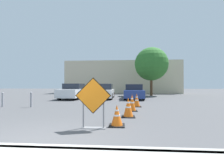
% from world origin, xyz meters
% --- Properties ---
extents(ground_plane, '(96.00, 96.00, 0.00)m').
position_xyz_m(ground_plane, '(0.00, 10.00, 0.00)').
color(ground_plane, '#4C4C4F').
extents(curb_lip, '(29.00, 0.20, 0.14)m').
position_xyz_m(curb_lip, '(0.00, 0.00, 0.07)').
color(curb_lip, '#999993').
rests_on(curb_lip, ground_plane).
extents(road_closed_sign, '(1.05, 0.20, 1.49)m').
position_xyz_m(road_closed_sign, '(1.08, 1.63, 0.82)').
color(road_closed_sign, black).
rests_on(road_closed_sign, ground_plane).
extents(traffic_cone_nearest, '(0.48, 0.48, 0.66)m').
position_xyz_m(traffic_cone_nearest, '(1.76, 1.98, 0.32)').
color(traffic_cone_nearest, black).
rests_on(traffic_cone_nearest, ground_plane).
extents(traffic_cone_second, '(0.53, 0.53, 0.78)m').
position_xyz_m(traffic_cone_second, '(2.16, 3.34, 0.38)').
color(traffic_cone_second, black).
rests_on(traffic_cone_second, ground_plane).
extents(traffic_cone_third, '(0.50, 0.50, 0.83)m').
position_xyz_m(traffic_cone_third, '(2.41, 4.78, 0.40)').
color(traffic_cone_third, black).
rests_on(traffic_cone_third, ground_plane).
extents(traffic_cone_fourth, '(0.51, 0.51, 0.78)m').
position_xyz_m(traffic_cone_fourth, '(2.78, 6.27, 0.38)').
color(traffic_cone_fourth, black).
rests_on(traffic_cone_fourth, ground_plane).
extents(parked_car_nearest, '(2.00, 4.22, 1.44)m').
position_xyz_m(parked_car_nearest, '(-2.70, 11.38, 0.68)').
color(parked_car_nearest, silver).
rests_on(parked_car_nearest, ground_plane).
extents(parked_car_second, '(1.80, 4.21, 1.42)m').
position_xyz_m(parked_car_second, '(0.17, 11.91, 0.65)').
color(parked_car_second, white).
rests_on(parked_car_second, ground_plane).
extents(parked_car_third, '(2.00, 4.57, 1.37)m').
position_xyz_m(parked_car_third, '(3.04, 11.78, 0.64)').
color(parked_car_third, navy).
rests_on(parked_car_third, ground_plane).
extents(bollard_nearest, '(0.12, 0.12, 0.88)m').
position_xyz_m(bollard_nearest, '(-3.37, 5.69, 0.47)').
color(bollard_nearest, gray).
rests_on(bollard_nearest, ground_plane).
extents(bollard_second, '(0.12, 0.12, 0.87)m').
position_xyz_m(bollard_second, '(-5.12, 5.69, 0.46)').
color(bollard_second, gray).
rests_on(bollard_second, ground_plane).
extents(building_facade_backdrop, '(18.32, 5.00, 5.18)m').
position_xyz_m(building_facade_backdrop, '(1.94, 22.87, 2.59)').
color(building_facade_backdrop, beige).
rests_on(building_facade_backdrop, ground_plane).
extents(street_tree_behind_lot, '(4.12, 4.12, 6.00)m').
position_xyz_m(street_tree_behind_lot, '(5.54, 16.25, 3.93)').
color(street_tree_behind_lot, '#513823').
rests_on(street_tree_behind_lot, ground_plane).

